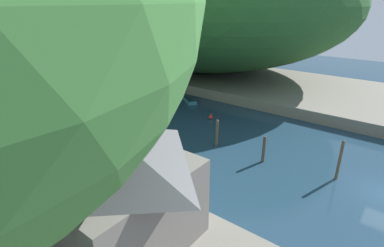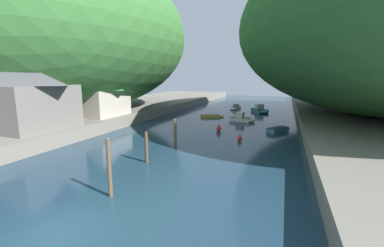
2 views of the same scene
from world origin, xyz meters
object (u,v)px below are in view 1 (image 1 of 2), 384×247
channel_buoy_far (211,117)px  boat_yellow_tender (94,84)px  boat_cabin_cruiser (133,100)px  boat_red_skiff (189,99)px  boat_far_right_bank (52,89)px  channel_buoy_near (168,117)px  waterfront_building (110,182)px  boat_moored_right (89,108)px  boathouse_shed (34,138)px  person_on_quay (124,181)px

channel_buoy_far → boat_yellow_tender: bearing=90.1°
boat_cabin_cruiser → boat_red_skiff: 8.49m
boat_far_right_bank → boat_red_skiff: boat_far_right_bank is taller
channel_buoy_near → channel_buoy_far: bearing=-50.3°
boat_yellow_tender → channel_buoy_near: bearing=51.2°
waterfront_building → boat_yellow_tender: 40.87m
channel_buoy_near → boat_moored_right: bearing=108.8°
channel_buoy_near → channel_buoy_far: 5.60m
waterfront_building → boathouse_shed: waterfront_building is taller
boat_moored_right → boat_far_right_bank: 13.19m
boat_far_right_bank → channel_buoy_near: size_ratio=4.54×
person_on_quay → boat_yellow_tender: bearing=-42.7°
channel_buoy_far → person_on_quay: bearing=-163.8°
boat_yellow_tender → person_on_quay: (-19.02, -31.12, 2.00)m
waterfront_building → boat_far_right_bank: (16.28, 37.58, -4.85)m
boat_far_right_bank → boat_red_skiff: bearing=122.1°
boat_moored_right → boat_far_right_bank: (1.62, 13.09, 0.16)m
boat_yellow_tender → channel_buoy_far: size_ratio=6.77×
boat_yellow_tender → channel_buoy_far: (0.06, -25.57, -0.19)m
boat_moored_right → boat_far_right_bank: bearing=146.1°
channel_buoy_near → person_on_quay: (-15.50, -9.85, 2.11)m
channel_buoy_near → boat_red_skiff: bearing=19.5°
boat_moored_right → person_on_quay: size_ratio=2.72×
channel_buoy_near → channel_buoy_far: (3.58, -4.30, -0.08)m
boat_cabin_cruiser → boat_moored_right: size_ratio=0.97×
boathouse_shed → channel_buoy_far: (21.29, -2.38, -4.10)m
channel_buoy_near → boat_far_right_bank: bearing=95.5°
boat_cabin_cruiser → channel_buoy_far: (1.72, -13.13, -0.14)m
waterfront_building → channel_buoy_near: 23.10m
boat_yellow_tender → boat_red_skiff: bearing=73.6°
boat_red_skiff → person_on_quay: bearing=-117.6°
waterfront_building → channel_buoy_near: waterfront_building is taller
boathouse_shed → person_on_quay: (2.21, -7.93, -1.92)m
boat_red_skiff → boat_yellow_tender: 18.99m
channel_buoy_far → person_on_quay: size_ratio=0.48×
boat_moored_right → boat_red_skiff: boat_red_skiff is taller
boat_cabin_cruiser → boat_moored_right: 6.56m
channel_buoy_far → person_on_quay: (-19.08, -5.55, 2.19)m
waterfront_building → boat_red_skiff: 31.06m
boat_cabin_cruiser → boat_far_right_bank: (-4.25, 16.02, -0.11)m
boat_far_right_bank → channel_buoy_far: bearing=108.9°
boathouse_shed → boat_cabin_cruiser: boathouse_shed is taller
waterfront_building → boat_moored_right: 28.98m
waterfront_building → boat_far_right_bank: 41.24m
boat_cabin_cruiser → boat_yellow_tender: boat_yellow_tender is taller
boat_cabin_cruiser → boat_red_skiff: size_ratio=1.11×
boat_red_skiff → boat_yellow_tender: bearing=136.9°
boathouse_shed → boat_far_right_bank: size_ratio=1.72×
boat_red_skiff → channel_buoy_far: size_ratio=4.88×
boat_red_skiff → person_on_quay: (-23.30, -12.62, 2.21)m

